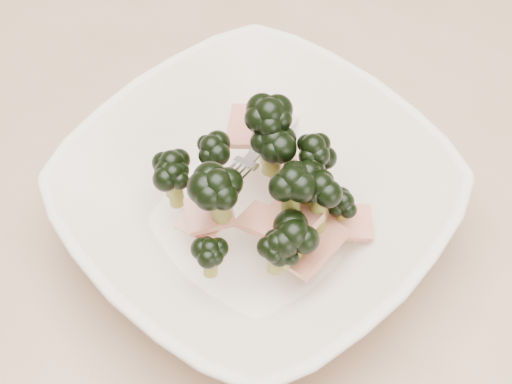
# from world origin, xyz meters

# --- Properties ---
(dining_table) EXTENTS (1.20, 0.80, 0.75)m
(dining_table) POSITION_xyz_m (0.00, 0.00, 0.65)
(dining_table) COLOR tan
(dining_table) RESTS_ON ground
(broccoli_dish) EXTENTS (0.34, 0.34, 0.13)m
(broccoli_dish) POSITION_xyz_m (0.07, -0.04, 0.79)
(broccoli_dish) COLOR beige
(broccoli_dish) RESTS_ON dining_table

